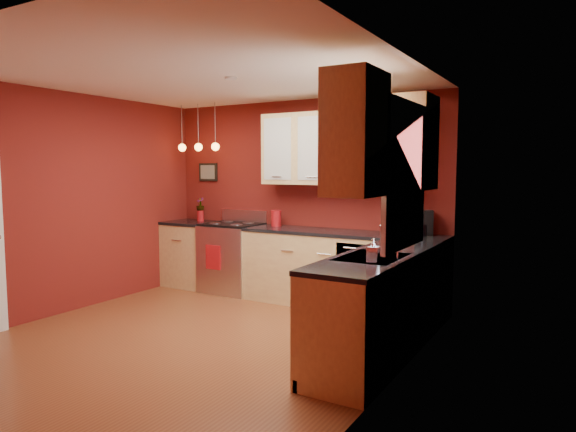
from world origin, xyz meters
The scene contains 25 objects.
floor centered at (0.00, 0.00, 0.00)m, with size 4.20×4.20×0.00m, color brown.
ceiling centered at (0.00, 0.00, 2.60)m, with size 4.00×4.20×0.02m, color white.
wall_back centered at (0.00, 2.10, 1.30)m, with size 4.00×0.02×2.60m, color maroon.
wall_left centered at (-2.00, 0.00, 1.30)m, with size 0.02×4.20×2.60m, color maroon.
wall_right centered at (2.00, 0.00, 1.30)m, with size 0.02×4.20×2.60m, color maroon.
base_cabinets_back_left centered at (-1.65, 1.80, 0.45)m, with size 0.70×0.60×0.90m, color #E6C47B.
base_cabinets_back_right centered at (0.73, 1.80, 0.45)m, with size 2.54×0.60×0.90m, color #E6C47B.
base_cabinets_right centered at (1.70, 0.45, 0.45)m, with size 0.60×2.10×0.90m, color #E6C47B.
counter_back_left centered at (-1.65, 1.80, 0.92)m, with size 0.70×0.62×0.04m, color black.
counter_back_right centered at (0.73, 1.80, 0.92)m, with size 2.54×0.62×0.04m, color black.
counter_right centered at (1.70, 0.45, 0.92)m, with size 0.62×2.10×0.04m, color black.
gas_range centered at (-0.92, 1.80, 0.48)m, with size 0.76×0.64×1.11m.
dishwasher_front centered at (1.10, 1.51, 0.45)m, with size 0.60×0.02×0.80m, color silver.
sink centered at (1.70, 0.30, 0.92)m, with size 0.50×0.70×0.33m.
window centered at (1.97, 0.30, 1.69)m, with size 0.06×1.02×1.22m.
upper_cabinets_back centered at (0.60, 1.93, 1.95)m, with size 2.00×0.35×0.90m, color #E6C47B.
upper_cabinets_right centered at (1.82, 0.32, 1.95)m, with size 0.35×1.95×0.90m, color #E6C47B.
wall_picture centered at (-1.55, 2.08, 1.65)m, with size 0.32×0.03×0.26m, color black.
pendant_lights centered at (-1.45, 1.75, 2.01)m, with size 0.71×0.11×0.66m.
red_canister centered at (-0.26, 1.89, 1.05)m, with size 0.14×0.14×0.21m.
red_vase centered at (-1.55, 1.89, 1.02)m, with size 0.10×0.10×0.16m, color #A51116.
flowers centered at (-1.55, 1.89, 1.18)m, with size 0.12×0.12×0.21m, color #A51116.
coffee_maker centered at (1.69, 1.94, 1.07)m, with size 0.24×0.24×0.29m.
soap_pump centered at (1.81, 0.03, 1.04)m, with size 0.09×0.09×0.20m, color white.
dish_towel centered at (-0.99, 1.47, 0.52)m, with size 0.24×0.02×0.33m, color #A51116.
Camera 1 is at (3.29, -3.86, 1.70)m, focal length 32.00 mm.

